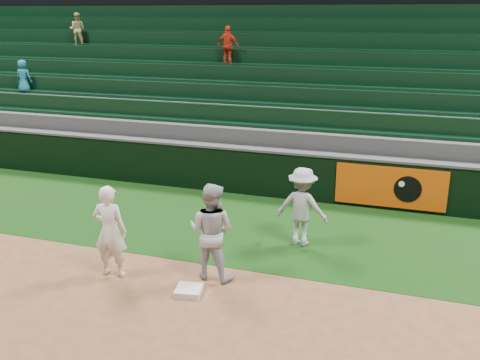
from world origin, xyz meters
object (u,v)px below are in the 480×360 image
Objects in this scene: first_base at (189,290)px; base_coach at (302,207)px; baserunner at (211,231)px; first_baseman at (110,231)px.

base_coach reaches higher than first_base.
base_coach is at bearing -118.05° from baserunner.
first_base is 0.27× the size of base_coach.
first_base is at bearing 168.19° from first_baseman.
base_coach is at bearing -146.20° from first_baseman.
first_base is 0.25× the size of baserunner.
base_coach is (1.23, 1.91, -0.06)m from baserunner.
first_baseman is at bearing 173.23° from first_base.
baserunner reaches higher than first_baseman.
first_base is at bearing 66.99° from base_coach.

